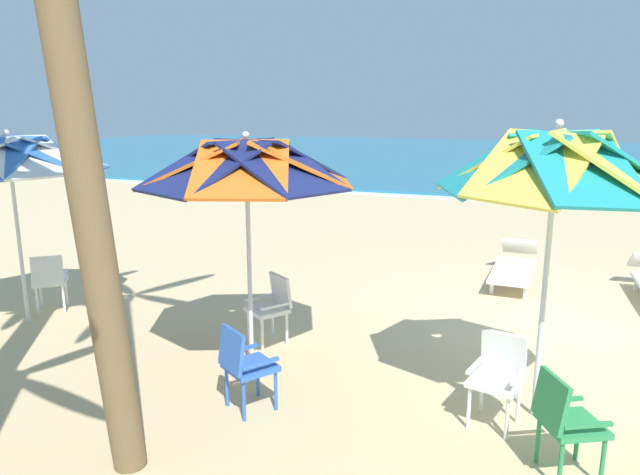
{
  "coord_description": "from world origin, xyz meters",
  "views": [
    {
      "loc": [
        -0.39,
        -7.86,
        2.9
      ],
      "look_at": [
        -3.37,
        0.1,
        1.0
      ],
      "focal_mm": 32.39,
      "sensor_mm": 36.0,
      "label": 1
    }
  ],
  "objects_px": {
    "beach_umbrella_1": "(247,165)",
    "plastic_chair_4": "(49,279)",
    "plastic_chair_0": "(565,419)",
    "beach_umbrella_2": "(9,156)",
    "sun_lounger_1": "(514,266)",
    "plastic_chair_2": "(272,305)",
    "beach_umbrella_0": "(555,166)",
    "plastic_chair_3": "(244,363)",
    "plastic_chair_1": "(498,373)"
  },
  "relations": [
    {
      "from": "plastic_chair_1",
      "to": "plastic_chair_4",
      "type": "xyz_separation_m",
      "value": [
        -6.29,
        0.9,
        0.0
      ]
    },
    {
      "from": "plastic_chair_0",
      "to": "plastic_chair_1",
      "type": "height_order",
      "value": "same"
    },
    {
      "from": "plastic_chair_0",
      "to": "plastic_chair_1",
      "type": "xyz_separation_m",
      "value": [
        -0.55,
        0.65,
        0.0
      ]
    },
    {
      "from": "plastic_chair_0",
      "to": "beach_umbrella_2",
      "type": "distance_m",
      "value": 7.14
    },
    {
      "from": "beach_umbrella_1",
      "to": "plastic_chair_3",
      "type": "relative_size",
      "value": 3.09
    },
    {
      "from": "beach_umbrella_0",
      "to": "sun_lounger_1",
      "type": "relative_size",
      "value": 1.3
    },
    {
      "from": "beach_umbrella_0",
      "to": "plastic_chair_2",
      "type": "xyz_separation_m",
      "value": [
        -3.14,
        0.75,
        -1.91
      ]
    },
    {
      "from": "sun_lounger_1",
      "to": "beach_umbrella_2",
      "type": "bearing_deg",
      "value": -144.8
    },
    {
      "from": "plastic_chair_3",
      "to": "beach_umbrella_1",
      "type": "bearing_deg",
      "value": 113.24
    },
    {
      "from": "plastic_chair_1",
      "to": "plastic_chair_4",
      "type": "distance_m",
      "value": 6.35
    },
    {
      "from": "plastic_chair_1",
      "to": "beach_umbrella_1",
      "type": "xyz_separation_m",
      "value": [
        -2.7,
        0.24,
        1.82
      ]
    },
    {
      "from": "beach_umbrella_0",
      "to": "beach_umbrella_1",
      "type": "bearing_deg",
      "value": -179.61
    },
    {
      "from": "beach_umbrella_1",
      "to": "sun_lounger_1",
      "type": "relative_size",
      "value": 1.23
    },
    {
      "from": "plastic_chair_0",
      "to": "sun_lounger_1",
      "type": "distance_m",
      "value": 5.52
    },
    {
      "from": "beach_umbrella_1",
      "to": "plastic_chair_4",
      "type": "distance_m",
      "value": 4.08
    },
    {
      "from": "beach_umbrella_1",
      "to": "sun_lounger_1",
      "type": "height_order",
      "value": "beach_umbrella_1"
    },
    {
      "from": "plastic_chair_1",
      "to": "beach_umbrella_2",
      "type": "distance_m",
      "value": 6.54
    },
    {
      "from": "plastic_chair_0",
      "to": "sun_lounger_1",
      "type": "height_order",
      "value": "plastic_chair_0"
    },
    {
      "from": "beach_umbrella_0",
      "to": "plastic_chair_3",
      "type": "bearing_deg",
      "value": -161.43
    },
    {
      "from": "plastic_chair_1",
      "to": "plastic_chair_4",
      "type": "relative_size",
      "value": 1.0
    },
    {
      "from": "plastic_chair_1",
      "to": "beach_umbrella_2",
      "type": "xyz_separation_m",
      "value": [
        -6.27,
        0.44,
        1.8
      ]
    },
    {
      "from": "beach_umbrella_0",
      "to": "plastic_chair_4",
      "type": "relative_size",
      "value": 3.25
    },
    {
      "from": "plastic_chair_2",
      "to": "plastic_chair_4",
      "type": "height_order",
      "value": "same"
    },
    {
      "from": "beach_umbrella_0",
      "to": "beach_umbrella_2",
      "type": "height_order",
      "value": "beach_umbrella_0"
    },
    {
      "from": "plastic_chair_3",
      "to": "sun_lounger_1",
      "type": "relative_size",
      "value": 0.4
    },
    {
      "from": "beach_umbrella_0",
      "to": "plastic_chair_3",
      "type": "relative_size",
      "value": 3.25
    },
    {
      "from": "plastic_chair_0",
      "to": "plastic_chair_2",
      "type": "distance_m",
      "value": 3.73
    },
    {
      "from": "beach_umbrella_1",
      "to": "beach_umbrella_2",
      "type": "distance_m",
      "value": 3.58
    },
    {
      "from": "beach_umbrella_1",
      "to": "sun_lounger_1",
      "type": "xyz_separation_m",
      "value": [
        2.66,
        4.59,
        -2.03
      ]
    },
    {
      "from": "plastic_chair_0",
      "to": "beach_umbrella_2",
      "type": "height_order",
      "value": "beach_umbrella_2"
    },
    {
      "from": "plastic_chair_3",
      "to": "plastic_chair_4",
      "type": "distance_m",
      "value": 4.25
    },
    {
      "from": "sun_lounger_1",
      "to": "plastic_chair_2",
      "type": "bearing_deg",
      "value": -125.8
    },
    {
      "from": "plastic_chair_3",
      "to": "plastic_chair_4",
      "type": "height_order",
      "value": "same"
    },
    {
      "from": "beach_umbrella_0",
      "to": "plastic_chair_3",
      "type": "xyz_separation_m",
      "value": [
        -2.66,
        -0.89,
        -1.91
      ]
    },
    {
      "from": "beach_umbrella_0",
      "to": "plastic_chair_0",
      "type": "bearing_deg",
      "value": -77.21
    },
    {
      "from": "plastic_chair_1",
      "to": "plastic_chair_2",
      "type": "distance_m",
      "value": 2.97
    },
    {
      "from": "beach_umbrella_2",
      "to": "plastic_chair_3",
      "type": "bearing_deg",
      "value": -15.13
    },
    {
      "from": "plastic_chair_1",
      "to": "beach_umbrella_2",
      "type": "bearing_deg",
      "value": 176.01
    },
    {
      "from": "plastic_chair_0",
      "to": "sun_lounger_1",
      "type": "xyz_separation_m",
      "value": [
        -0.59,
        5.48,
        -0.22
      ]
    },
    {
      "from": "plastic_chair_3",
      "to": "sun_lounger_1",
      "type": "distance_m",
      "value": 5.92
    },
    {
      "from": "beach_umbrella_0",
      "to": "plastic_chair_2",
      "type": "height_order",
      "value": "beach_umbrella_0"
    },
    {
      "from": "plastic_chair_1",
      "to": "sun_lounger_1",
      "type": "relative_size",
      "value": 0.4
    },
    {
      "from": "plastic_chair_4",
      "to": "beach_umbrella_1",
      "type": "bearing_deg",
      "value": -10.28
    },
    {
      "from": "beach_umbrella_2",
      "to": "sun_lounger_1",
      "type": "height_order",
      "value": "beach_umbrella_2"
    },
    {
      "from": "plastic_chair_2",
      "to": "plastic_chair_3",
      "type": "relative_size",
      "value": 1.0
    },
    {
      "from": "plastic_chair_0",
      "to": "plastic_chair_3",
      "type": "xyz_separation_m",
      "value": [
        -2.87,
        0.02,
        0.0
      ]
    },
    {
      "from": "plastic_chair_4",
      "to": "plastic_chair_1",
      "type": "bearing_deg",
      "value": -8.1
    },
    {
      "from": "beach_umbrella_1",
      "to": "beach_umbrella_2",
      "type": "bearing_deg",
      "value": 176.89
    },
    {
      "from": "plastic_chair_2",
      "to": "sun_lounger_1",
      "type": "xyz_separation_m",
      "value": [
        2.76,
        3.82,
        -0.22
      ]
    },
    {
      "from": "plastic_chair_4",
      "to": "sun_lounger_1",
      "type": "xyz_separation_m",
      "value": [
        6.25,
        3.94,
        -0.22
      ]
    }
  ]
}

